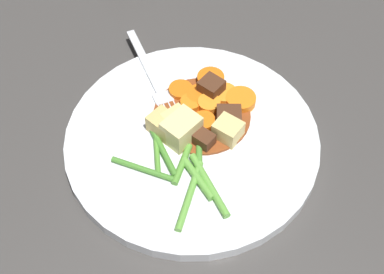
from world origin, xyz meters
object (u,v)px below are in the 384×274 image
Objects in this scene: carrot_slice_3 at (211,80)px; dinner_plate at (192,141)px; carrot_slice_5 at (199,96)px; potato_chunk_3 at (175,120)px; carrot_slice_2 at (209,105)px; potato_chunk_0 at (228,131)px; fork at (155,81)px; meat_chunk_1 at (200,142)px; meat_chunk_0 at (211,89)px; meat_chunk_2 at (229,118)px; potato_chunk_2 at (164,125)px; carrot_slice_4 at (181,90)px; carrot_slice_7 at (241,100)px; carrot_slice_6 at (224,94)px; carrot_slice_0 at (202,121)px; potato_chunk_1 at (181,129)px; carrot_slice_1 at (191,104)px.

dinner_plate is at bearing -157.15° from carrot_slice_3.
carrot_slice_5 is 1.07× the size of potato_chunk_3.
carrot_slice_2 is 0.92× the size of potato_chunk_0.
meat_chunk_1 is at bearing -112.31° from fork.
meat_chunk_0 reaches higher than carrot_slice_2.
meat_chunk_2 is 0.17× the size of fork.
carrot_slice_2 is 0.06m from potato_chunk_2.
potato_chunk_3 reaches higher than carrot_slice_3.
dinner_plate is at bearing 72.70° from meat_chunk_1.
meat_chunk_2 is (-0.00, -0.07, 0.01)m from carrot_slice_4.
carrot_slice_3 is at bearing 87.04° from carrot_slice_7.
carrot_slice_3 is 1.14× the size of carrot_slice_5.
carrot_slice_6 and carrot_slice_7 have the same top height.
carrot_slice_0 is 0.04m from meat_chunk_0.
meat_chunk_2 is at bearing -88.32° from fork.
potato_chunk_1 is at bearing 178.42° from carrot_slice_6.
meat_chunk_2 reaches higher than carrot_slice_0.
carrot_slice_2 reaches higher than carrot_slice_6.
potato_chunk_0 is at bearing -160.77° from carrot_slice_7.
carrot_slice_7 is at bearing -26.66° from potato_chunk_3.
carrot_slice_4 is at bearing 20.73° from potato_chunk_2.
carrot_slice_2 is 0.04m from carrot_slice_4.
carrot_slice_4 is at bearing 49.88° from dinner_plate.
potato_chunk_2 is at bearing -131.19° from fork.
carrot_slice_2 is 0.92× the size of carrot_slice_5.
meat_chunk_0 is at bearing -141.18° from carrot_slice_3.
potato_chunk_0 is (-0.05, -0.06, 0.01)m from carrot_slice_3.
potato_chunk_3 is at bearing -147.64° from carrot_slice_4.
potato_chunk_3 is (-0.08, -0.01, 0.01)m from carrot_slice_3.
potato_chunk_0 is at bearing -115.85° from carrot_slice_2.
potato_chunk_3 reaches higher than meat_chunk_2.
carrot_slice_3 is at bearing 75.22° from carrot_slice_6.
potato_chunk_1 reaches higher than carrot_slice_7.
carrot_slice_4 is 1.13× the size of meat_chunk_1.
carrot_slice_4 is 0.05m from carrot_slice_6.
carrot_slice_6 is at bearing 5.34° from dinner_plate.
potato_chunk_1 reaches higher than meat_chunk_2.
meat_chunk_2 is at bearing -82.35° from carrot_slice_1.
carrot_slice_0 is 0.02m from carrot_slice_2.
fork is (-0.01, 0.08, -0.00)m from carrot_slice_2.
potato_chunk_3 is at bearing 163.47° from carrot_slice_2.
carrot_slice_1 and carrot_slice_5 have the same top height.
carrot_slice_4 is 0.07m from potato_chunk_1.
potato_chunk_3 reaches higher than fork.
meat_chunk_1 is (-0.08, -0.00, 0.00)m from carrot_slice_7.
meat_chunk_2 is (0.05, -0.01, 0.00)m from meat_chunk_1.
carrot_slice_4 is 1.00× the size of carrot_slice_5.
carrot_slice_7 is at bearing -69.81° from fork.
carrot_slice_2 is 0.04m from carrot_slice_7.
fork is at bearing 84.04° from potato_chunk_0.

